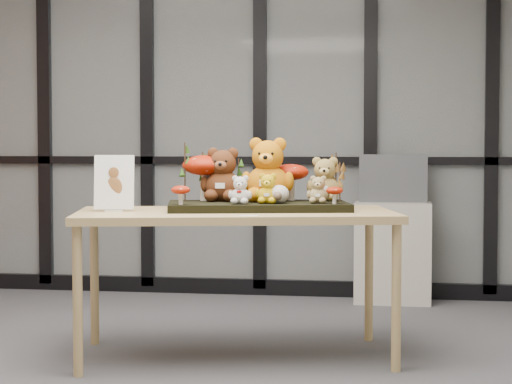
% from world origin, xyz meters
% --- Properties ---
extents(floor, '(5.00, 5.00, 0.00)m').
position_xyz_m(floor, '(0.00, 0.00, 0.00)').
color(floor, '#4D4D51').
rests_on(floor, ground).
extents(room_shell, '(5.00, 5.00, 5.00)m').
position_xyz_m(room_shell, '(0.00, 0.00, 1.68)').
color(room_shell, beige).
rests_on(room_shell, floor).
extents(glass_partition, '(4.90, 0.06, 2.78)m').
position_xyz_m(glass_partition, '(-0.00, 2.47, 1.42)').
color(glass_partition, '#2D383F').
rests_on(glass_partition, floor).
extents(display_table, '(1.87, 1.21, 0.81)m').
position_xyz_m(display_table, '(0.63, 0.35, 0.75)').
color(display_table, tan).
rests_on(display_table, floor).
extents(diorama_tray, '(1.08, 0.70, 0.04)m').
position_xyz_m(diorama_tray, '(0.74, 0.45, 0.83)').
color(diorama_tray, black).
rests_on(diorama_tray, display_table).
extents(bear_pooh_yellow, '(0.35, 0.33, 0.40)m').
position_xyz_m(bear_pooh_yellow, '(0.78, 0.54, 1.05)').
color(bear_pooh_yellow, '#C66F0B').
rests_on(bear_pooh_yellow, diorama_tray).
extents(bear_brown_medium, '(0.30, 0.28, 0.33)m').
position_xyz_m(bear_brown_medium, '(0.53, 0.52, 1.02)').
color(bear_brown_medium, '#4B2410').
rests_on(bear_brown_medium, diorama_tray).
extents(bear_tan_back, '(0.25, 0.23, 0.28)m').
position_xyz_m(bear_tan_back, '(1.10, 0.64, 0.99)').
color(bear_tan_back, olive).
rests_on(bear_tan_back, diorama_tray).
extents(bear_small_yellow, '(0.16, 0.15, 0.18)m').
position_xyz_m(bear_small_yellow, '(0.81, 0.35, 0.94)').
color(bear_small_yellow, gold).
rests_on(bear_small_yellow, diorama_tray).
extents(bear_white_bow, '(0.15, 0.14, 0.17)m').
position_xyz_m(bear_white_bow, '(0.67, 0.29, 0.94)').
color(bear_white_bow, silver).
rests_on(bear_white_bow, diorama_tray).
extents(bear_beige_small, '(0.15, 0.14, 0.17)m').
position_xyz_m(bear_beige_small, '(1.08, 0.41, 0.94)').
color(bear_beige_small, '#998352').
rests_on(bear_beige_small, diorama_tray).
extents(plush_cream_hedgehog, '(0.10, 0.09, 0.11)m').
position_xyz_m(plush_cream_hedgehog, '(0.87, 0.37, 0.91)').
color(plush_cream_hedgehog, beige).
rests_on(plush_cream_hedgehog, diorama_tray).
extents(mushroom_back_left, '(0.26, 0.26, 0.29)m').
position_xyz_m(mushroom_back_left, '(0.42, 0.55, 1.00)').
color(mushroom_back_left, '#901604').
rests_on(mushroom_back_left, diorama_tray).
extents(mushroom_back_right, '(0.21, 0.21, 0.23)m').
position_xyz_m(mushroom_back_right, '(0.90, 0.65, 0.97)').
color(mushroom_back_right, '#901604').
rests_on(mushroom_back_right, diorama_tray).
extents(mushroom_front_left, '(0.10, 0.10, 0.11)m').
position_xyz_m(mushroom_front_left, '(0.36, 0.18, 0.91)').
color(mushroom_front_left, '#901604').
rests_on(mushroom_front_left, diorama_tray).
extents(mushroom_front_right, '(0.09, 0.09, 0.10)m').
position_xyz_m(mushroom_front_right, '(1.17, 0.38, 0.91)').
color(mushroom_front_right, '#901604').
rests_on(mushroom_front_right, diorama_tray).
extents(sprig_green_far_left, '(0.05, 0.05, 0.33)m').
position_xyz_m(sprig_green_far_left, '(0.32, 0.48, 1.02)').
color(sprig_green_far_left, black).
rests_on(sprig_green_far_left, diorama_tray).
extents(sprig_green_mid_left, '(0.05, 0.05, 0.28)m').
position_xyz_m(sprig_green_mid_left, '(0.40, 0.56, 0.99)').
color(sprig_green_mid_left, black).
rests_on(sprig_green_mid_left, diorama_tray).
extents(sprig_dry_far_right, '(0.05, 0.05, 0.28)m').
position_xyz_m(sprig_dry_far_right, '(1.16, 0.65, 0.99)').
color(sprig_dry_far_right, brown).
rests_on(sprig_dry_far_right, diorama_tray).
extents(sprig_dry_mid_right, '(0.05, 0.05, 0.22)m').
position_xyz_m(sprig_dry_mid_right, '(1.19, 0.52, 0.97)').
color(sprig_dry_mid_right, brown).
rests_on(sprig_dry_mid_right, diorama_tray).
extents(sprig_green_centre, '(0.05, 0.05, 0.24)m').
position_xyz_m(sprig_green_centre, '(0.60, 0.61, 0.97)').
color(sprig_green_centre, black).
rests_on(sprig_green_centre, diorama_tray).
extents(sign_holder, '(0.22, 0.10, 0.31)m').
position_xyz_m(sign_holder, '(-0.02, 0.23, 0.95)').
color(sign_holder, silver).
rests_on(sign_holder, display_table).
extents(label_card, '(0.10, 0.03, 0.00)m').
position_xyz_m(label_card, '(0.76, 0.03, 0.81)').
color(label_card, white).
rests_on(label_card, display_table).
extents(cabinet, '(0.56, 0.33, 0.75)m').
position_xyz_m(cabinet, '(1.48, 2.27, 0.37)').
color(cabinet, '#B0AA9D').
rests_on(cabinet, floor).
extents(monitor, '(0.50, 0.05, 0.35)m').
position_xyz_m(monitor, '(1.48, 2.29, 0.92)').
color(monitor, '#4D5054').
rests_on(monitor, cabinet).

